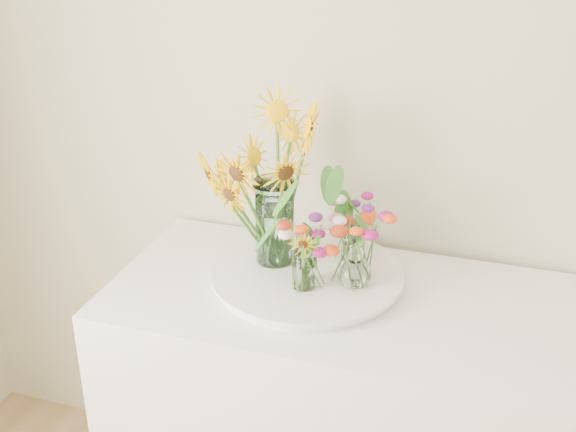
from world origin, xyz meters
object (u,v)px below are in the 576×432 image
at_px(small_vase_b, 355,264).
at_px(mason_jar, 275,222).
at_px(small_vase_c, 353,242).
at_px(small_vase_a, 305,270).
at_px(tray, 307,277).

bearing_deg(small_vase_b, mason_jar, 165.90).
xyz_separation_m(mason_jar, small_vase_c, (0.20, 0.07, -0.06)).
distance_m(small_vase_a, small_vase_b, 0.13).
relative_size(mason_jar, small_vase_c, 2.12).
distance_m(mason_jar, small_vase_b, 0.25).
bearing_deg(mason_jar, small_vase_a, -43.53).
height_order(small_vase_a, small_vase_b, small_vase_b).
bearing_deg(small_vase_c, tray, -132.71).
bearing_deg(small_vase_c, small_vase_a, -114.40).
distance_m(tray, mason_jar, 0.17).
bearing_deg(small_vase_b, tray, 168.97).
relative_size(small_vase_a, small_vase_c, 0.94).
height_order(tray, small_vase_c, small_vase_c).
bearing_deg(small_vase_a, small_vase_b, 23.49).
height_order(mason_jar, small_vase_a, mason_jar).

